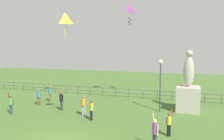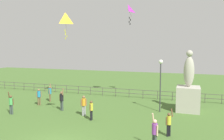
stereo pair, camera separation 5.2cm
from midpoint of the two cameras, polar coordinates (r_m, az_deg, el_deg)
statue_monument at (r=21.59m, az=18.25°, el=-5.47°), size 1.97×1.97×5.37m
lamppost at (r=20.45m, az=11.89°, el=-1.01°), size 0.36×0.36×4.57m
person_0 at (r=23.73m, az=-17.41°, el=-6.06°), size 0.40×0.33×1.60m
person_1 at (r=18.25m, az=-5.03°, el=-9.49°), size 0.28×0.46×1.54m
person_2 at (r=15.49m, az=13.85°, el=-12.40°), size 0.46×0.37×1.79m
person_3 at (r=21.39m, az=-23.45°, el=-7.46°), size 0.51×0.30×1.91m
person_4 at (r=19.39m, az=-6.86°, el=-8.33°), size 0.47×0.31×1.69m
person_5 at (r=21.25m, az=-12.17°, el=-7.04°), size 0.51×0.35×2.02m
person_6 at (r=24.95m, az=-14.91°, el=-5.37°), size 0.30×0.51×1.87m
person_7 at (r=13.52m, az=10.53°, el=-14.62°), size 0.42×0.46×1.98m
kite_0 at (r=26.18m, az=-11.30°, el=12.05°), size 1.17×1.09×2.86m
kite_2 at (r=25.89m, az=3.96°, el=14.54°), size 0.95×1.24×2.16m
waterfront_railing at (r=26.47m, az=1.50°, el=-5.22°), size 36.06×0.06×0.95m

